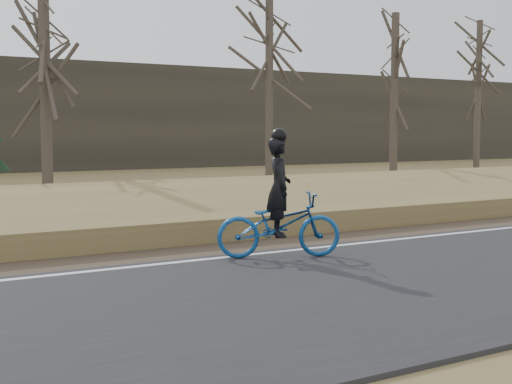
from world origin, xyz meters
TOP-DOWN VIEW (x-y plane):
  - ground at (0.00, 0.00)m, footprint 120.00×120.00m
  - edge_line at (0.00, 0.20)m, footprint 120.00×0.12m
  - shoulder at (0.00, 1.20)m, footprint 120.00×1.60m
  - embankment at (0.00, 4.20)m, footprint 120.00×5.00m
  - ballast at (0.00, 8.00)m, footprint 120.00×3.00m
  - railroad at (0.00, 8.00)m, footprint 120.00×2.40m
  - treeline_backdrop at (0.00, 30.00)m, footprint 120.00×4.00m
  - cyclist at (-3.73, -0.24)m, footprint 2.18×1.47m
  - bare_tree_near_left at (-3.98, 13.23)m, footprint 0.36×0.36m
  - bare_tree_center at (6.91, 16.96)m, footprint 0.36×0.36m
  - bare_tree_right at (12.07, 14.51)m, footprint 0.36×0.36m
  - bare_tree_far_right at (22.97, 19.34)m, footprint 0.36×0.36m

SIDE VIEW (x-z plane):
  - ground at x=0.00m, z-range 0.00..0.00m
  - shoulder at x=0.00m, z-range 0.00..0.04m
  - edge_line at x=0.00m, z-range 0.06..0.07m
  - embankment at x=0.00m, z-range 0.00..0.44m
  - ballast at x=0.00m, z-range 0.00..0.45m
  - railroad at x=0.00m, z-range 0.38..0.67m
  - cyclist at x=-3.73m, z-range -0.34..1.81m
  - treeline_backdrop at x=0.00m, z-range 0.00..6.00m
  - bare_tree_near_left at x=-3.98m, z-range 0.00..7.37m
  - bare_tree_right at x=12.07m, z-range 0.00..7.48m
  - bare_tree_far_right at x=22.97m, z-range 0.00..8.64m
  - bare_tree_center at x=6.91m, z-range 0.00..8.81m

